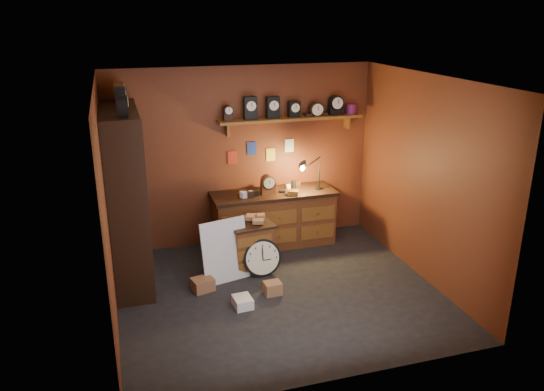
{
  "coord_description": "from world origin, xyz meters",
  "views": [
    {
      "loc": [
        -1.83,
        -5.76,
        3.41
      ],
      "look_at": [
        0.02,
        0.35,
        1.2
      ],
      "focal_mm": 35.0,
      "sensor_mm": 36.0,
      "label": 1
    }
  ],
  "objects_px": {
    "low_cabinet": "(251,243)",
    "big_round_clock": "(262,258)",
    "workbench": "(274,215)",
    "shelving_unit": "(123,190)"
  },
  "relations": [
    {
      "from": "low_cabinet",
      "to": "big_round_clock",
      "type": "height_order",
      "value": "low_cabinet"
    },
    {
      "from": "workbench",
      "to": "low_cabinet",
      "type": "bearing_deg",
      "value": -128.51
    },
    {
      "from": "shelving_unit",
      "to": "low_cabinet",
      "type": "relative_size",
      "value": 3.37
    },
    {
      "from": "workbench",
      "to": "low_cabinet",
      "type": "distance_m",
      "value": 0.88
    },
    {
      "from": "shelving_unit",
      "to": "low_cabinet",
      "type": "bearing_deg",
      "value": -6.71
    },
    {
      "from": "workbench",
      "to": "low_cabinet",
      "type": "relative_size",
      "value": 2.47
    },
    {
      "from": "shelving_unit",
      "to": "big_round_clock",
      "type": "xyz_separation_m",
      "value": [
        1.72,
        -0.45,
        -1.0
      ]
    },
    {
      "from": "workbench",
      "to": "big_round_clock",
      "type": "xyz_separation_m",
      "value": [
        -0.45,
        -0.94,
        -0.22
      ]
    },
    {
      "from": "big_round_clock",
      "to": "shelving_unit",
      "type": "bearing_deg",
      "value": 165.37
    },
    {
      "from": "shelving_unit",
      "to": "big_round_clock",
      "type": "height_order",
      "value": "shelving_unit"
    }
  ]
}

